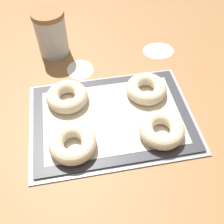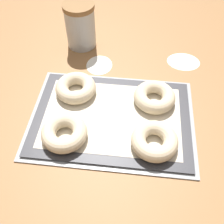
{
  "view_description": "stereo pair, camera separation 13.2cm",
  "coord_description": "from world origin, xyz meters",
  "px_view_note": "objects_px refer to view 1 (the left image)",
  "views": [
    {
      "loc": [
        -0.08,
        -0.46,
        0.61
      ],
      "look_at": [
        0.0,
        -0.01,
        0.03
      ],
      "focal_mm": 42.0,
      "sensor_mm": 36.0,
      "label": 1
    },
    {
      "loc": [
        0.05,
        -0.46,
        0.61
      ],
      "look_at": [
        0.0,
        -0.01,
        0.03
      ],
      "focal_mm": 42.0,
      "sensor_mm": 36.0,
      "label": 2
    }
  ],
  "objects_px": {
    "bagel_back_right": "(146,89)",
    "flour_canister": "(51,33)",
    "bagel_front_right": "(162,130)",
    "bagel_front_left": "(73,144)",
    "bagel_back_left": "(67,97)",
    "baking_tray": "(112,118)"
  },
  "relations": [
    {
      "from": "baking_tray",
      "to": "bagel_back_right",
      "type": "bearing_deg",
      "value": 30.68
    },
    {
      "from": "bagel_back_right",
      "to": "bagel_front_right",
      "type": "bearing_deg",
      "value": -89.5
    },
    {
      "from": "bagel_front_right",
      "to": "baking_tray",
      "type": "bearing_deg",
      "value": 145.32
    },
    {
      "from": "bagel_back_left",
      "to": "bagel_back_right",
      "type": "bearing_deg",
      "value": -2.62
    },
    {
      "from": "bagel_front_left",
      "to": "bagel_back_left",
      "type": "relative_size",
      "value": 1.0
    },
    {
      "from": "baking_tray",
      "to": "bagel_front_left",
      "type": "xyz_separation_m",
      "value": [
        -0.12,
        -0.08,
        0.03
      ]
    },
    {
      "from": "flour_canister",
      "to": "bagel_back_left",
      "type": "bearing_deg",
      "value": -83.52
    },
    {
      "from": "bagel_front_right",
      "to": "bagel_back_right",
      "type": "height_order",
      "value": "same"
    },
    {
      "from": "baking_tray",
      "to": "bagel_front_left",
      "type": "height_order",
      "value": "bagel_front_left"
    },
    {
      "from": "bagel_back_left",
      "to": "flour_canister",
      "type": "relative_size",
      "value": 0.77
    },
    {
      "from": "bagel_front_right",
      "to": "bagel_back_left",
      "type": "bearing_deg",
      "value": 145.61
    },
    {
      "from": "bagel_front_left",
      "to": "bagel_front_right",
      "type": "relative_size",
      "value": 1.0
    },
    {
      "from": "baking_tray",
      "to": "bagel_back_left",
      "type": "height_order",
      "value": "bagel_back_left"
    },
    {
      "from": "bagel_back_right",
      "to": "bagel_front_left",
      "type": "bearing_deg",
      "value": -146.87
    },
    {
      "from": "bagel_front_right",
      "to": "bagel_back_left",
      "type": "relative_size",
      "value": 1.0
    },
    {
      "from": "bagel_front_left",
      "to": "bagel_back_right",
      "type": "relative_size",
      "value": 1.0
    },
    {
      "from": "bagel_back_right",
      "to": "flour_canister",
      "type": "distance_m",
      "value": 0.38
    },
    {
      "from": "bagel_front_left",
      "to": "bagel_back_right",
      "type": "height_order",
      "value": "same"
    },
    {
      "from": "bagel_front_left",
      "to": "bagel_back_right",
      "type": "xyz_separation_m",
      "value": [
        0.24,
        0.15,
        0.0
      ]
    },
    {
      "from": "baking_tray",
      "to": "bagel_back_right",
      "type": "distance_m",
      "value": 0.14
    },
    {
      "from": "bagel_front_left",
      "to": "flour_canister",
      "type": "xyz_separation_m",
      "value": [
        -0.03,
        0.42,
        0.05
      ]
    },
    {
      "from": "bagel_front_left",
      "to": "flour_canister",
      "type": "distance_m",
      "value": 0.42
    }
  ]
}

